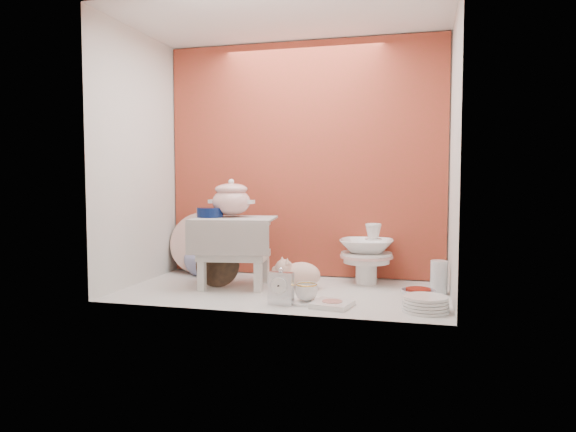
{
  "coord_description": "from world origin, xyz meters",
  "views": [
    {
      "loc": [
        0.76,
        -2.83,
        0.63
      ],
      "look_at": [
        0.02,
        0.02,
        0.42
      ],
      "focal_mm": 33.05,
      "sensor_mm": 36.0,
      "label": 1
    }
  ],
  "objects_px": {
    "gold_rim_teacup": "(306,292)",
    "mantel_clock": "(281,286)",
    "floral_platter": "(201,243)",
    "dinner_plate_stack": "(426,304)",
    "porcelain_tower": "(366,254)",
    "soup_tureen": "(231,198)",
    "blue_white_vase": "(203,255)",
    "step_stool": "(234,252)",
    "crystal_bowl": "(418,295)",
    "plush_pig": "(302,274)"
  },
  "relations": [
    {
      "from": "step_stool",
      "to": "blue_white_vase",
      "type": "distance_m",
      "value": 0.47
    },
    {
      "from": "plush_pig",
      "to": "dinner_plate_stack",
      "type": "height_order",
      "value": "plush_pig"
    },
    {
      "from": "soup_tureen",
      "to": "plush_pig",
      "type": "relative_size",
      "value": 0.97
    },
    {
      "from": "step_stool",
      "to": "soup_tureen",
      "type": "distance_m",
      "value": 0.32
    },
    {
      "from": "dinner_plate_stack",
      "to": "crystal_bowl",
      "type": "xyz_separation_m",
      "value": [
        -0.04,
        0.24,
        -0.01
      ]
    },
    {
      "from": "soup_tureen",
      "to": "plush_pig",
      "type": "height_order",
      "value": "soup_tureen"
    },
    {
      "from": "soup_tureen",
      "to": "mantel_clock",
      "type": "bearing_deg",
      "value": -45.38
    },
    {
      "from": "step_stool",
      "to": "mantel_clock",
      "type": "distance_m",
      "value": 0.54
    },
    {
      "from": "floral_platter",
      "to": "blue_white_vase",
      "type": "xyz_separation_m",
      "value": [
        0.04,
        -0.05,
        -0.07
      ]
    },
    {
      "from": "blue_white_vase",
      "to": "porcelain_tower",
      "type": "height_order",
      "value": "porcelain_tower"
    },
    {
      "from": "crystal_bowl",
      "to": "dinner_plate_stack",
      "type": "bearing_deg",
      "value": -81.33
    },
    {
      "from": "plush_pig",
      "to": "crystal_bowl",
      "type": "xyz_separation_m",
      "value": [
        0.65,
        -0.13,
        -0.05
      ]
    },
    {
      "from": "mantel_clock",
      "to": "porcelain_tower",
      "type": "distance_m",
      "value": 0.74
    },
    {
      "from": "blue_white_vase",
      "to": "porcelain_tower",
      "type": "distance_m",
      "value": 1.07
    },
    {
      "from": "soup_tureen",
      "to": "gold_rim_teacup",
      "type": "height_order",
      "value": "soup_tureen"
    },
    {
      "from": "gold_rim_teacup",
      "to": "porcelain_tower",
      "type": "height_order",
      "value": "porcelain_tower"
    },
    {
      "from": "soup_tureen",
      "to": "dinner_plate_stack",
      "type": "bearing_deg",
      "value": -18.76
    },
    {
      "from": "floral_platter",
      "to": "blue_white_vase",
      "type": "bearing_deg",
      "value": -54.57
    },
    {
      "from": "blue_white_vase",
      "to": "plush_pig",
      "type": "bearing_deg",
      "value": -20.68
    },
    {
      "from": "mantel_clock",
      "to": "dinner_plate_stack",
      "type": "bearing_deg",
      "value": 10.46
    },
    {
      "from": "gold_rim_teacup",
      "to": "mantel_clock",
      "type": "bearing_deg",
      "value": -149.31
    },
    {
      "from": "mantel_clock",
      "to": "crystal_bowl",
      "type": "bearing_deg",
      "value": 29.83
    },
    {
      "from": "step_stool",
      "to": "porcelain_tower",
      "type": "bearing_deg",
      "value": 12.27
    },
    {
      "from": "step_stool",
      "to": "crystal_bowl",
      "type": "bearing_deg",
      "value": -13.1
    },
    {
      "from": "floral_platter",
      "to": "dinner_plate_stack",
      "type": "distance_m",
      "value": 1.62
    },
    {
      "from": "dinner_plate_stack",
      "to": "floral_platter",
      "type": "bearing_deg",
      "value": 154.44
    },
    {
      "from": "plush_pig",
      "to": "dinner_plate_stack",
      "type": "xyz_separation_m",
      "value": [
        0.69,
        -0.37,
        -0.04
      ]
    },
    {
      "from": "soup_tureen",
      "to": "floral_platter",
      "type": "relative_size",
      "value": 0.64
    },
    {
      "from": "dinner_plate_stack",
      "to": "crystal_bowl",
      "type": "relative_size",
      "value": 1.27
    },
    {
      "from": "step_stool",
      "to": "porcelain_tower",
      "type": "relative_size",
      "value": 1.26
    },
    {
      "from": "soup_tureen",
      "to": "gold_rim_teacup",
      "type": "relative_size",
      "value": 2.33
    },
    {
      "from": "soup_tureen",
      "to": "porcelain_tower",
      "type": "bearing_deg",
      "value": 15.86
    },
    {
      "from": "floral_platter",
      "to": "dinner_plate_stack",
      "type": "height_order",
      "value": "floral_platter"
    },
    {
      "from": "crystal_bowl",
      "to": "soup_tureen",
      "type": "bearing_deg",
      "value": 172.49
    },
    {
      "from": "plush_pig",
      "to": "floral_platter",
      "type": "bearing_deg",
      "value": 162.75
    },
    {
      "from": "gold_rim_teacup",
      "to": "soup_tureen",
      "type": "bearing_deg",
      "value": 146.29
    },
    {
      "from": "gold_rim_teacup",
      "to": "dinner_plate_stack",
      "type": "relative_size",
      "value": 0.51
    },
    {
      "from": "floral_platter",
      "to": "plush_pig",
      "type": "distance_m",
      "value": 0.84
    },
    {
      "from": "step_stool",
      "to": "crystal_bowl",
      "type": "relative_size",
      "value": 2.62
    },
    {
      "from": "mantel_clock",
      "to": "gold_rim_teacup",
      "type": "distance_m",
      "value": 0.14
    },
    {
      "from": "blue_white_vase",
      "to": "soup_tureen",
      "type": "bearing_deg",
      "value": -41.23
    },
    {
      "from": "soup_tureen",
      "to": "plush_pig",
      "type": "xyz_separation_m",
      "value": [
        0.43,
        -0.01,
        -0.43
      ]
    },
    {
      "from": "porcelain_tower",
      "to": "crystal_bowl",
      "type": "bearing_deg",
      "value": -49.57
    },
    {
      "from": "step_stool",
      "to": "dinner_plate_stack",
      "type": "bearing_deg",
      "value": -25.07
    },
    {
      "from": "porcelain_tower",
      "to": "dinner_plate_stack",
      "type": "bearing_deg",
      "value": -60.09
    },
    {
      "from": "plush_pig",
      "to": "porcelain_tower",
      "type": "distance_m",
      "value": 0.43
    },
    {
      "from": "mantel_clock",
      "to": "dinner_plate_stack",
      "type": "distance_m",
      "value": 0.7
    },
    {
      "from": "blue_white_vase",
      "to": "crystal_bowl",
      "type": "bearing_deg",
      "value": -16.37
    },
    {
      "from": "mantel_clock",
      "to": "dinner_plate_stack",
      "type": "relative_size",
      "value": 0.83
    },
    {
      "from": "crystal_bowl",
      "to": "plush_pig",
      "type": "bearing_deg",
      "value": 168.7
    }
  ]
}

